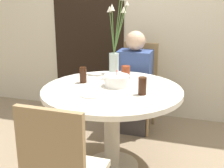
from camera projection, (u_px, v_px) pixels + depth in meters
name	position (u px, v px, depth m)	size (l,w,h in m)	color
ground_plane	(112.00, 167.00, 2.74)	(16.00, 16.00, 0.00)	#89755B
wall_back	(147.00, 7.00, 3.56)	(8.00, 0.05, 2.60)	beige
doorway_panel	(88.00, 29.00, 3.82)	(0.90, 0.01, 2.05)	black
dining_table	(112.00, 105.00, 2.57)	(1.14, 1.14, 0.72)	silver
chair_right_flank	(138.00, 80.00, 3.42)	(0.40, 0.40, 0.94)	beige
birthday_cake	(117.00, 81.00, 2.59)	(0.21, 0.21, 0.14)	white
flower_vase	(115.00, 44.00, 2.89)	(0.23, 0.21, 0.77)	#B2C6C1
side_plate	(91.00, 95.00, 2.36)	(0.17, 0.17, 0.01)	silver
drink_glass_0	(126.00, 72.00, 2.78)	(0.08, 0.08, 0.12)	maroon
drink_glass_1	(83.00, 75.00, 2.67)	(0.06, 0.06, 0.14)	#33190C
drink_glass_2	(142.00, 86.00, 2.37)	(0.06, 0.06, 0.14)	#33190C
person_guest	(134.00, 86.00, 3.28)	(0.34, 0.24, 1.10)	#383333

